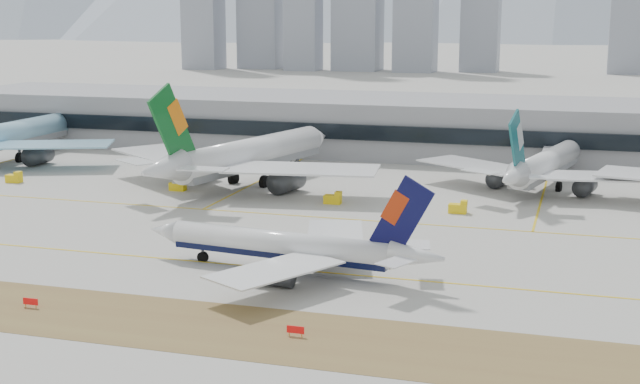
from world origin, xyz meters
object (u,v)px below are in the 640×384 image
(widebody_korean, at_px, (2,138))
(widebody_cathay, at_px, (543,166))
(terminal, at_px, (419,126))
(taxiing_airliner, at_px, (290,247))
(widebody_eva, at_px, (245,157))

(widebody_korean, xyz_separation_m, widebody_cathay, (137.17, 1.82, -1.04))
(terminal, bearing_deg, taxiing_airliner, -88.54)
(taxiing_airliner, relative_size, widebody_eva, 0.71)
(widebody_eva, bearing_deg, terminal, -11.09)
(widebody_korean, bearing_deg, widebody_cathay, -89.21)
(widebody_cathay, bearing_deg, terminal, 51.28)
(widebody_korean, height_order, terminal, widebody_korean)
(widebody_cathay, height_order, terminal, widebody_cathay)
(widebody_eva, bearing_deg, widebody_cathay, -63.30)
(taxiing_airliner, bearing_deg, widebody_korean, -28.49)
(widebody_cathay, distance_m, terminal, 58.15)
(terminal, bearing_deg, widebody_cathay, -51.65)
(taxiing_airliner, distance_m, widebody_cathay, 82.58)
(taxiing_airliner, distance_m, widebody_eva, 69.03)
(taxiing_airliner, xyz_separation_m, terminal, (-3.09, 121.27, 3.53))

